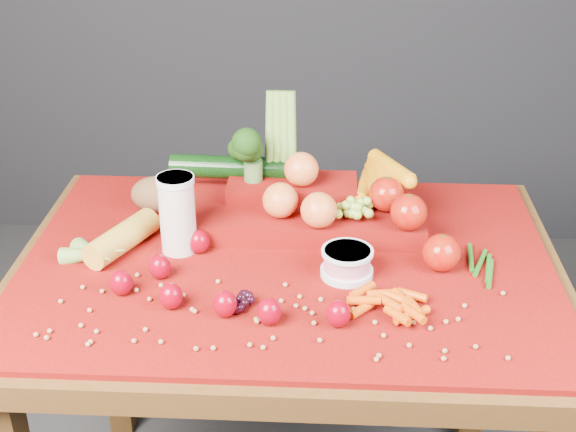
{
  "coord_description": "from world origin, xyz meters",
  "views": [
    {
      "loc": [
        0.07,
        -1.37,
        1.58
      ],
      "look_at": [
        0.0,
        0.02,
        0.85
      ],
      "focal_mm": 50.0,
      "sensor_mm": 36.0,
      "label": 1
    }
  ],
  "objects_px": {
    "milk_glass": "(177,211)",
    "yogurt_bowl": "(347,262)",
    "table": "(287,304)",
    "produce_mound": "(309,199)"
  },
  "relations": [
    {
      "from": "yogurt_bowl",
      "to": "produce_mound",
      "type": "distance_m",
      "value": 0.22
    },
    {
      "from": "produce_mound",
      "to": "milk_glass",
      "type": "bearing_deg",
      "value": -153.94
    },
    {
      "from": "table",
      "to": "milk_glass",
      "type": "bearing_deg",
      "value": 172.5
    },
    {
      "from": "milk_glass",
      "to": "yogurt_bowl",
      "type": "xyz_separation_m",
      "value": [
        0.34,
        -0.08,
        -0.06
      ]
    },
    {
      "from": "table",
      "to": "milk_glass",
      "type": "height_order",
      "value": "milk_glass"
    },
    {
      "from": "milk_glass",
      "to": "yogurt_bowl",
      "type": "bearing_deg",
      "value": -13.42
    },
    {
      "from": "yogurt_bowl",
      "to": "produce_mound",
      "type": "height_order",
      "value": "produce_mound"
    },
    {
      "from": "table",
      "to": "produce_mound",
      "type": "height_order",
      "value": "produce_mound"
    },
    {
      "from": "milk_glass",
      "to": "produce_mound",
      "type": "height_order",
      "value": "produce_mound"
    },
    {
      "from": "milk_glass",
      "to": "yogurt_bowl",
      "type": "relative_size",
      "value": 1.6
    }
  ]
}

